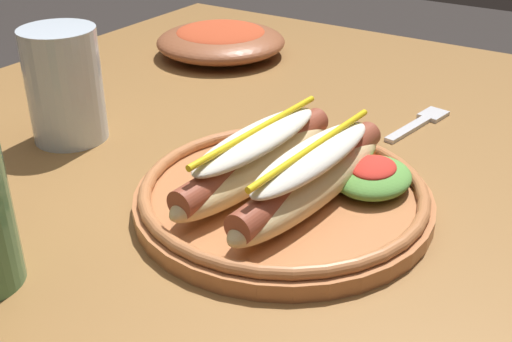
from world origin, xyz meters
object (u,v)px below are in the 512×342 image
(fork, at_px, (420,122))
(water_cup, at_px, (64,85))
(side_bowl, at_px, (221,40))
(hot_dog_plate, at_px, (287,183))

(fork, height_order, water_cup, water_cup)
(water_cup, xyz_separation_m, side_bowl, (0.34, 0.03, -0.04))
(hot_dog_plate, bearing_deg, fork, -8.65)
(hot_dog_plate, xyz_separation_m, water_cup, (-0.00, 0.29, 0.04))
(side_bowl, bearing_deg, hot_dog_plate, -136.87)
(fork, xyz_separation_m, water_cup, (-0.25, 0.32, 0.06))
(water_cup, bearing_deg, fork, -51.99)
(hot_dog_plate, distance_m, side_bowl, 0.47)
(fork, relative_size, water_cup, 0.95)
(side_bowl, bearing_deg, water_cup, -174.58)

